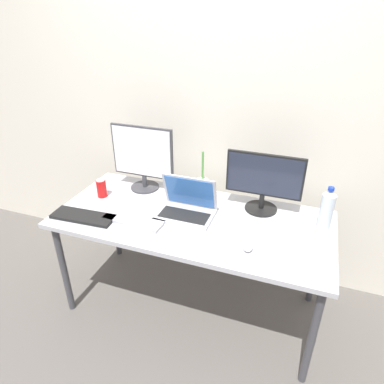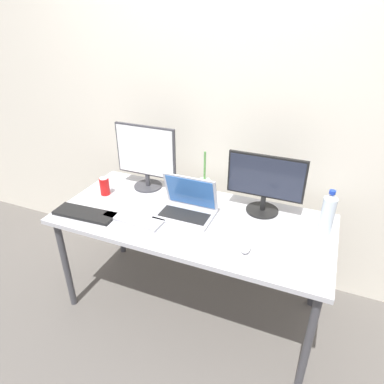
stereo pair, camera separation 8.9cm
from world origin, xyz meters
TOP-DOWN VIEW (x-y plane):
  - ground_plane at (0.00, 0.00)m, footprint 16.00×16.00m
  - wall_back at (0.00, 0.59)m, footprint 7.00×0.08m
  - work_desk at (0.00, 0.00)m, footprint 1.70×0.77m
  - monitor_left at (-0.46, 0.26)m, footprint 0.45×0.20m
  - monitor_center at (0.39, 0.24)m, footprint 0.48×0.21m
  - laptop_silver at (-0.04, 0.03)m, footprint 0.35×0.25m
  - keyboard_main at (-0.32, -0.17)m, footprint 0.39×0.15m
  - keyboard_aux at (-0.63, -0.23)m, footprint 0.41×0.16m
  - mouse_by_keyboard at (0.39, -0.19)m, footprint 0.07×0.11m
  - water_bottle at (0.77, 0.15)m, footprint 0.08×0.08m
  - soda_can_near_keyboard at (-0.67, 0.04)m, footprint 0.07×0.07m
  - bamboo_vase at (-0.03, 0.28)m, footprint 0.08×0.08m

SIDE VIEW (x-z plane):
  - ground_plane at x=0.00m, z-range 0.00..0.00m
  - work_desk at x=0.00m, z-range 0.31..1.05m
  - keyboard_main at x=-0.32m, z-range 0.74..0.76m
  - keyboard_aux at x=-0.63m, z-range 0.74..0.76m
  - mouse_by_keyboard at x=0.39m, z-range 0.74..0.77m
  - laptop_silver at x=-0.04m, z-range 0.67..0.92m
  - soda_can_near_keyboard at x=-0.67m, z-range 0.74..0.87m
  - bamboo_vase at x=-0.03m, z-range 0.65..0.98m
  - water_bottle at x=0.77m, z-range 0.73..1.00m
  - monitor_center at x=0.39m, z-range 0.76..1.14m
  - monitor_left at x=-0.46m, z-range 0.76..1.22m
  - wall_back at x=0.00m, z-range 0.00..2.60m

